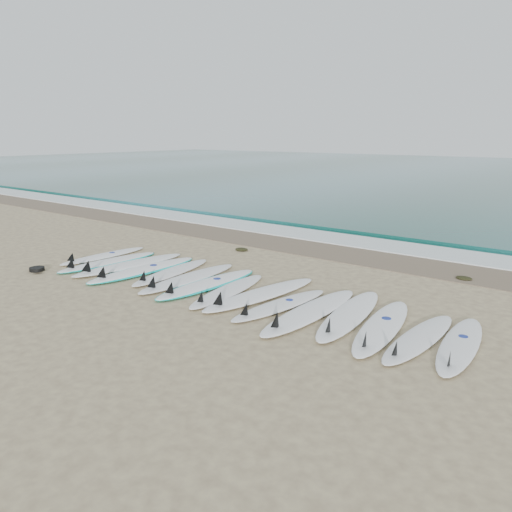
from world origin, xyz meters
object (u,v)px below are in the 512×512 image
Objects in this scene: surfboard_7 at (227,291)px; leash_coil at (37,269)px; surfboard_14 at (460,345)px; surfboard_0 at (102,256)px.

leash_coil is (-4.32, -1.36, -0.00)m from surfboard_7.
leash_coil is at bearing -170.86° from surfboard_7.
surfboard_7 reaches higher than surfboard_14.
surfboard_7 is 1.04× the size of surfboard_14.
surfboard_0 is 5.15× the size of leash_coil.
surfboard_7 is 4.22m from surfboard_14.
surfboard_0 reaches higher than leash_coil.
surfboard_0 is at bearing 172.57° from surfboard_14.
surfboard_14 is at bearing 0.65° from surfboard_0.
surfboard_0 reaches higher than surfboard_14.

